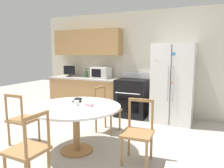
{
  "coord_description": "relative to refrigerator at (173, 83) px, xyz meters",
  "views": [
    {
      "loc": [
        1.88,
        -2.77,
        1.58
      ],
      "look_at": [
        0.09,
        1.15,
        0.95
      ],
      "focal_mm": 35.0,
      "sensor_mm": 36.0,
      "label": 1
    }
  ],
  "objects": [
    {
      "name": "microwave",
      "position": [
        -1.88,
        0.1,
        0.16
      ],
      "size": [
        0.46,
        0.39,
        0.3
      ],
      "color": "white",
      "rests_on": "kitchen_counter"
    },
    {
      "name": "countertop_tv",
      "position": [
        -2.87,
        0.08,
        0.18
      ],
      "size": [
        0.34,
        0.16,
        0.31
      ],
      "color": "black",
      "rests_on": "kitchen_counter"
    },
    {
      "name": "dining_table",
      "position": [
        -1.14,
        -2.19,
        -0.26
      ],
      "size": [
        1.41,
        1.41,
        0.74
      ],
      "color": "white",
      "rests_on": "ground_plane"
    },
    {
      "name": "ground_plane",
      "position": [
        -1.12,
        -2.21,
        -0.89
      ],
      "size": [
        14.0,
        14.0,
        0.0
      ],
      "primitive_type": "plane",
      "color": "#B2ADA3"
    },
    {
      "name": "back_wall",
      "position": [
        -1.43,
        0.38,
        0.55
      ],
      "size": [
        5.2,
        0.44,
        2.6
      ],
      "color": "beige",
      "rests_on": "ground_plane"
    },
    {
      "name": "dining_chair_near",
      "position": [
        -1.14,
        -3.19,
        -0.45
      ],
      "size": [
        0.44,
        0.44,
        0.9
      ],
      "rotation": [
        0.0,
        0.0,
        1.53
      ],
      "color": "#9E7042",
      "rests_on": "ground_plane"
    },
    {
      "name": "wallet",
      "position": [
        -1.26,
        -1.96,
        -0.11
      ],
      "size": [
        0.12,
        0.13,
        0.07
      ],
      "color": "black",
      "rests_on": "dining_table"
    },
    {
      "name": "folded_napkin",
      "position": [
        -0.94,
        -2.11,
        -0.12
      ],
      "size": [
        0.16,
        0.08,
        0.05
      ],
      "color": "pink",
      "rests_on": "dining_table"
    },
    {
      "name": "dining_chair_right",
      "position": [
        -0.14,
        -2.11,
        -0.45
      ],
      "size": [
        0.45,
        0.45,
        0.9
      ],
      "rotation": [
        0.0,
        0.0,
        3.21
      ],
      "color": "#9E7042",
      "rests_on": "ground_plane"
    },
    {
      "name": "refrigerator",
      "position": [
        0.0,
        0.0,
        0.0
      ],
      "size": [
        0.88,
        0.76,
        1.77
      ],
      "color": "white",
      "rests_on": "ground_plane"
    },
    {
      "name": "oven_range",
      "position": [
        -0.98,
        0.05,
        -0.42
      ],
      "size": [
        0.74,
        0.68,
        1.08
      ],
      "color": "black",
      "rests_on": "ground_plane"
    },
    {
      "name": "counter_bottle",
      "position": [
        -2.37,
        0.18,
        0.1
      ],
      "size": [
        0.08,
        0.08,
        0.24
      ],
      "color": "#2D6B38",
      "rests_on": "kitchen_counter"
    },
    {
      "name": "kitchen_counter",
      "position": [
        -2.35,
        0.08,
        -0.44
      ],
      "size": [
        1.98,
        0.64,
        0.9
      ],
      "color": "#AD7F4C",
      "rests_on": "ground_plane"
    },
    {
      "name": "dining_chair_left",
      "position": [
        -2.13,
        -2.35,
        -0.45
      ],
      "size": [
        0.43,
        0.43,
        0.9
      ],
      "rotation": [
        0.0,
        0.0,
        6.3
      ],
      "color": "#9E7042",
      "rests_on": "ground_plane"
    },
    {
      "name": "dining_chair_far",
      "position": [
        -1.09,
        -1.19,
        -0.45
      ],
      "size": [
        0.46,
        0.46,
        0.9
      ],
      "rotation": [
        0.0,
        0.0,
        4.6
      ],
      "color": "#9E7042",
      "rests_on": "ground_plane"
    },
    {
      "name": "candle_glass",
      "position": [
        -1.13,
        -2.18,
        -0.11
      ],
      "size": [
        0.09,
        0.09,
        0.08
      ],
      "color": "silver",
      "rests_on": "dining_table"
    }
  ]
}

